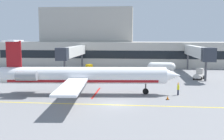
{
  "coord_description": "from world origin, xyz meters",
  "views": [
    {
      "loc": [
        2.85,
        -32.74,
        8.67
      ],
      "look_at": [
        -1.61,
        11.6,
        3.0
      ],
      "focal_mm": 41.81,
      "sensor_mm": 36.0,
      "label": 1
    }
  ],
  "objects_px": {
    "regional_jet": "(80,75)",
    "belt_loader": "(90,69)",
    "pushback_tractor": "(199,74)",
    "marshaller": "(178,89)",
    "baggage_tug": "(91,74)",
    "fuel_tank": "(161,67)"
  },
  "relations": [
    {
      "from": "baggage_tug",
      "to": "fuel_tank",
      "type": "distance_m",
      "value": 19.36
    },
    {
      "from": "regional_jet",
      "to": "belt_loader",
      "type": "height_order",
      "value": "regional_jet"
    },
    {
      "from": "belt_loader",
      "to": "fuel_tank",
      "type": "distance_m",
      "value": 17.48
    },
    {
      "from": "baggage_tug",
      "to": "regional_jet",
      "type": "bearing_deg",
      "value": -85.6
    },
    {
      "from": "pushback_tractor",
      "to": "marshaller",
      "type": "height_order",
      "value": "pushback_tractor"
    },
    {
      "from": "regional_jet",
      "to": "baggage_tug",
      "type": "height_order",
      "value": "regional_jet"
    },
    {
      "from": "regional_jet",
      "to": "fuel_tank",
      "type": "xyz_separation_m",
      "value": [
        14.41,
        26.35,
        -1.48
      ]
    },
    {
      "from": "pushback_tractor",
      "to": "fuel_tank",
      "type": "relative_size",
      "value": 0.5
    },
    {
      "from": "regional_jet",
      "to": "fuel_tank",
      "type": "relative_size",
      "value": 4.41
    },
    {
      "from": "pushback_tractor",
      "to": "belt_loader",
      "type": "xyz_separation_m",
      "value": [
        -24.22,
        7.82,
        -0.07
      ]
    },
    {
      "from": "belt_loader",
      "to": "baggage_tug",
      "type": "bearing_deg",
      "value": -79.23
    },
    {
      "from": "baggage_tug",
      "to": "belt_loader",
      "type": "height_order",
      "value": "baggage_tug"
    },
    {
      "from": "regional_jet",
      "to": "fuel_tank",
      "type": "bearing_deg",
      "value": 61.33
    },
    {
      "from": "regional_jet",
      "to": "belt_loader",
      "type": "distance_m",
      "value": 24.53
    },
    {
      "from": "pushback_tractor",
      "to": "marshaller",
      "type": "xyz_separation_m",
      "value": [
        -6.58,
        -15.7,
        0.01
      ]
    },
    {
      "from": "belt_loader",
      "to": "marshaller",
      "type": "xyz_separation_m",
      "value": [
        17.65,
        -23.51,
        0.08
      ]
    },
    {
      "from": "marshaller",
      "to": "baggage_tug",
      "type": "bearing_deg",
      "value": 138.39
    },
    {
      "from": "regional_jet",
      "to": "pushback_tractor",
      "type": "relative_size",
      "value": 8.9
    },
    {
      "from": "baggage_tug",
      "to": "marshaller",
      "type": "bearing_deg",
      "value": -41.61
    },
    {
      "from": "marshaller",
      "to": "belt_loader",
      "type": "bearing_deg",
      "value": 126.89
    },
    {
      "from": "baggage_tug",
      "to": "belt_loader",
      "type": "xyz_separation_m",
      "value": [
        -1.79,
        9.44,
        -0.14
      ]
    },
    {
      "from": "pushback_tractor",
      "to": "marshaller",
      "type": "bearing_deg",
      "value": -112.73
    }
  ]
}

